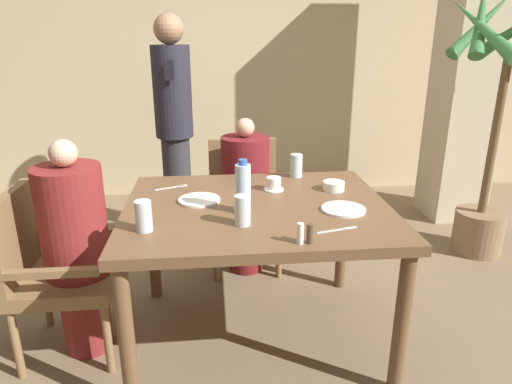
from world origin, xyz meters
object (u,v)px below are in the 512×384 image
chair_left_side (51,266)px  potted_palm (496,129)px  standing_host (174,122)px  water_bottle (243,188)px  diner_in_far_chair (246,195)px  diner_in_left_chair (77,248)px  chair_far_side (244,197)px  glass_tall_near (242,210)px  teacup_with_saucer (274,184)px  glass_tall_far (296,166)px  plate_main_right (199,200)px  bowl_small (334,186)px  glass_tall_mid (144,216)px  plate_main_left (343,209)px

chair_left_side → potted_palm: size_ratio=0.43×
standing_host → water_bottle: size_ratio=6.62×
diner_in_far_chair → potted_palm: 1.83m
chair_left_side → diner_in_left_chair: size_ratio=0.78×
chair_far_side → glass_tall_near: 1.21m
chair_far_side → potted_palm: potted_palm is taller
standing_host → potted_palm: bearing=-14.9°
chair_far_side → teacup_with_saucer: (0.11, -0.69, 0.32)m
diner_in_far_chair → glass_tall_far: diner_in_far_chair is taller
chair_far_side → teacup_with_saucer: size_ratio=7.96×
chair_left_side → glass_tall_far: bearing=19.0°
diner_in_far_chair → plate_main_right: size_ratio=5.01×
bowl_small → water_bottle: bearing=-151.9°
potted_palm → diner_in_far_chair: bearing=-176.8°
glass_tall_mid → plate_main_left: bearing=9.2°
plate_main_right → glass_tall_far: bearing=32.8°
chair_far_side → water_bottle: 1.09m
standing_host → potted_palm: size_ratio=0.85×
chair_left_side → glass_tall_mid: size_ratio=6.40×
plate_main_left → glass_tall_near: (-0.50, -0.13, 0.06)m
chair_far_side → glass_tall_far: bearing=-58.7°
standing_host → plate_main_right: 1.43m
bowl_small → plate_main_left: bearing=-95.7°
standing_host → glass_tall_far: bearing=-52.7°
diner_in_left_chair → chair_far_side: 1.29m
chair_left_side → diner_in_left_chair: (0.14, 0.00, 0.09)m
water_bottle → glass_tall_mid: size_ratio=1.91×
glass_tall_near → glass_tall_far: 0.79m
diner_in_left_chair → plate_main_right: (0.61, 0.09, 0.20)m
diner_in_far_chair → glass_tall_near: 1.06m
standing_host → teacup_with_saucer: standing_host is taller
chair_far_side → teacup_with_saucer: 0.77m
chair_far_side → diner_in_far_chair: diner_in_far_chair is taller
diner_in_left_chair → diner_in_far_chair: (0.90, 0.78, -0.03)m
diner_in_far_chair → potted_palm: (1.79, 0.10, 0.40)m
chair_far_side → plate_main_left: (0.41, -1.03, 0.30)m
standing_host → potted_palm: potted_palm is taller
diner_in_left_chair → standing_host: size_ratio=0.65×
standing_host → glass_tall_far: standing_host is taller
plate_main_left → plate_main_right: same height
glass_tall_mid → chair_far_side: bearing=66.2°
teacup_with_saucer → plate_main_right: bearing=-161.5°
glass_tall_near → glass_tall_mid: size_ratio=1.00×
chair_far_side → standing_host: 0.89m
plate_main_right → potted_palm: bearing=20.8°
glass_tall_far → water_bottle: bearing=-123.3°
diner_in_left_chair → water_bottle: 0.89m
chair_left_side → water_bottle: size_ratio=3.35×
plate_main_left → glass_tall_near: 0.52m
chair_far_side → glass_tall_near: glass_tall_near is taller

